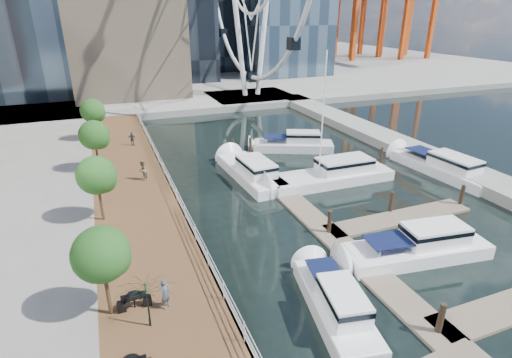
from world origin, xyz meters
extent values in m
plane|color=black|center=(0.00, 0.00, 0.00)|extent=(520.00, 520.00, 0.00)
cube|color=brown|center=(-9.00, 15.00, 0.50)|extent=(6.00, 60.00, 1.00)
cube|color=#595954|center=(-6.00, 15.00, 0.50)|extent=(0.25, 60.00, 1.00)
cube|color=gray|center=(0.00, 102.00, 0.50)|extent=(200.00, 114.00, 1.00)
cube|color=gray|center=(20.00, 20.00, 0.50)|extent=(4.00, 60.00, 1.00)
cube|color=gray|center=(14.00, 52.00, 0.50)|extent=(14.00, 12.00, 1.00)
cube|color=#6D6051|center=(3.00, 10.00, 0.10)|extent=(2.00, 32.00, 0.20)
cube|color=#6D6051|center=(9.00, 8.00, 0.10)|extent=(12.00, 2.00, 0.20)
cube|color=#6D6051|center=(9.00, 18.00, 0.10)|extent=(12.00, 2.00, 0.20)
cylinder|color=white|center=(11.50, 52.00, 14.00)|extent=(0.80, 0.80, 26.00)
cylinder|color=white|center=(16.50, 52.00, 14.00)|extent=(0.80, 0.80, 26.00)
cylinder|color=#3F2B1C|center=(-11.40, 4.00, 2.20)|extent=(0.20, 0.20, 2.40)
sphere|color=#265B1E|center=(-11.40, 4.00, 4.30)|extent=(2.60, 2.60, 2.60)
cylinder|color=#3F2B1C|center=(-11.40, 14.00, 2.20)|extent=(0.20, 0.20, 2.40)
sphere|color=#265B1E|center=(-11.40, 14.00, 4.30)|extent=(2.60, 2.60, 2.60)
cylinder|color=#3F2B1C|center=(-11.40, 24.00, 2.20)|extent=(0.20, 0.20, 2.40)
sphere|color=#265B1E|center=(-11.40, 24.00, 4.30)|extent=(2.60, 2.60, 2.60)
cylinder|color=#3F2B1C|center=(-11.40, 34.00, 2.20)|extent=(0.20, 0.20, 2.40)
sphere|color=#265B1E|center=(-11.40, 34.00, 4.30)|extent=(2.60, 2.60, 2.60)
imported|color=#4B5464|center=(-8.87, 3.46, 1.79)|extent=(0.69, 0.66, 1.59)
imported|color=#7D6A56|center=(-7.95, 20.20, 1.87)|extent=(0.97, 1.05, 1.74)
imported|color=#30373C|center=(-7.83, 30.41, 1.74)|extent=(0.94, 0.62, 1.48)
imported|color=#0E351E|center=(-9.76, 2.44, 2.22)|extent=(3.56, 3.58, 2.44)
camera|label=1|loc=(-10.47, -12.53, 14.27)|focal=28.00mm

